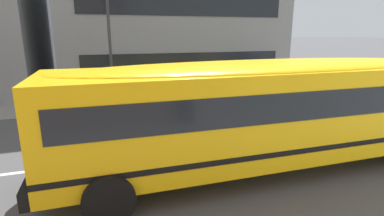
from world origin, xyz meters
name	(u,v)px	position (x,y,z in m)	size (l,w,h in m)	color
ground_plane	(278,140)	(0.00, 0.00, 0.00)	(400.00, 400.00, 0.00)	#4C4C4F
sidewalk_far	(204,97)	(0.00, 7.32, 0.01)	(120.00, 3.00, 0.01)	gray
lane_centreline	(278,140)	(0.00, 0.00, 0.00)	(110.00, 0.16, 0.01)	silver
school_bus	(280,105)	(-1.25, -1.77, 1.76)	(13.24, 3.22, 2.96)	yellow
parked_car_red_by_hydrant	(373,82)	(9.61, 4.77, 0.84)	(3.93, 1.94, 1.64)	maroon
street_lamp	(108,18)	(-5.10, 6.62, 4.31)	(0.44, 0.44, 6.80)	#38383D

